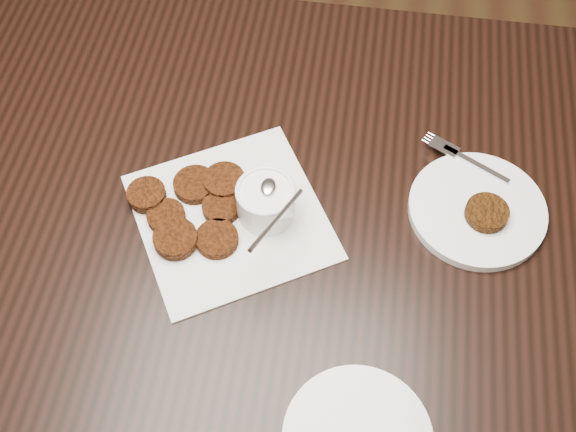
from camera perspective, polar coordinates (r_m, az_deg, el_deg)
The scene contains 6 objects.
floor at distance 1.79m, azimuth -3.49°, elevation -14.93°, with size 4.00×4.00×0.00m, color #50371B.
table at distance 1.49m, azimuth -1.92°, elevation -6.11°, with size 1.43×0.92×0.75m, color black.
napkin at distance 1.13m, azimuth -4.62°, elevation -0.06°, with size 0.28×0.28×0.00m, color white.
sauce_ramekin at distance 1.08m, azimuth -1.84°, elevation 2.14°, with size 0.12×0.12×0.13m, color white, non-canonical shape.
patty_cluster at distance 1.14m, azimuth -8.11°, elevation 0.61°, with size 0.22×0.22×0.02m, color #62290D, non-canonical shape.
plate_with_patty at distance 1.16m, azimuth 14.99°, elevation 0.71°, with size 0.22×0.22×0.03m, color white, non-canonical shape.
Camera 1 is at (0.18, -0.52, 1.71)m, focal length 44.42 mm.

